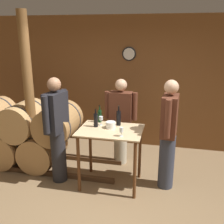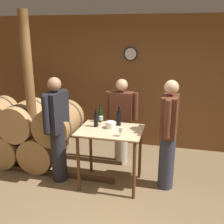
{
  "view_description": "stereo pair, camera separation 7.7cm",
  "coord_description": "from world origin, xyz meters",
  "px_view_note": "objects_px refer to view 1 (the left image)",
  "views": [
    {
      "loc": [
        0.79,
        -2.81,
        2.36
      ],
      "look_at": [
        -0.06,
        0.93,
        1.19
      ],
      "focal_mm": 42.0,
      "sensor_mm": 36.0,
      "label": 1
    },
    {
      "loc": [
        0.86,
        -2.8,
        2.36
      ],
      "look_at": [
        -0.06,
        0.93,
        1.19
      ],
      "focal_mm": 42.0,
      "sensor_mm": 36.0,
      "label": 2
    }
  ],
  "objects_px": {
    "wine_bottle_left": "(96,120)",
    "wine_glass_near_left": "(101,119)",
    "person_host": "(121,120)",
    "wine_bottle_far_left": "(100,116)",
    "wine_bottle_center": "(119,118)",
    "person_visitor_bearded": "(168,133)",
    "wooden_post": "(29,96)",
    "wine_glass_near_center": "(121,130)",
    "ice_bucket": "(111,125)",
    "person_visitor_with_scarf": "(57,128)"
  },
  "relations": [
    {
      "from": "wine_bottle_center",
      "to": "person_visitor_bearded",
      "type": "height_order",
      "value": "person_visitor_bearded"
    },
    {
      "from": "wine_glass_near_left",
      "to": "wine_bottle_left",
      "type": "bearing_deg",
      "value": -124.03
    },
    {
      "from": "wine_bottle_left",
      "to": "wine_glass_near_left",
      "type": "xyz_separation_m",
      "value": [
        0.06,
        0.09,
        -0.01
      ]
    },
    {
      "from": "wine_bottle_far_left",
      "to": "ice_bucket",
      "type": "xyz_separation_m",
      "value": [
        0.24,
        -0.24,
        -0.06
      ]
    },
    {
      "from": "wine_glass_near_center",
      "to": "person_visitor_bearded",
      "type": "relative_size",
      "value": 0.08
    },
    {
      "from": "wine_glass_near_center",
      "to": "wooden_post",
      "type": "bearing_deg",
      "value": 166.65
    },
    {
      "from": "wine_glass_near_center",
      "to": "person_visitor_bearded",
      "type": "xyz_separation_m",
      "value": [
        0.65,
        0.35,
        -0.12
      ]
    },
    {
      "from": "wine_bottle_center",
      "to": "wine_glass_near_center",
      "type": "distance_m",
      "value": 0.47
    },
    {
      "from": "wooden_post",
      "to": "person_visitor_bearded",
      "type": "relative_size",
      "value": 1.57
    },
    {
      "from": "wine_bottle_center",
      "to": "person_visitor_bearded",
      "type": "distance_m",
      "value": 0.8
    },
    {
      "from": "wine_bottle_left",
      "to": "ice_bucket",
      "type": "xyz_separation_m",
      "value": [
        0.24,
        -0.01,
        -0.06
      ]
    },
    {
      "from": "wine_bottle_center",
      "to": "person_host",
      "type": "xyz_separation_m",
      "value": [
        -0.07,
        0.54,
        -0.23
      ]
    },
    {
      "from": "wooden_post",
      "to": "wine_glass_near_center",
      "type": "distance_m",
      "value": 1.7
    },
    {
      "from": "wine_bottle_left",
      "to": "person_visitor_bearded",
      "type": "bearing_deg",
      "value": 2.87
    },
    {
      "from": "wooden_post",
      "to": "wine_bottle_far_left",
      "type": "relative_size",
      "value": 9.35
    },
    {
      "from": "wooden_post",
      "to": "wine_glass_near_left",
      "type": "xyz_separation_m",
      "value": [
        1.22,
        0.0,
        -0.3
      ]
    },
    {
      "from": "wooden_post",
      "to": "wine_bottle_left",
      "type": "relative_size",
      "value": 9.32
    },
    {
      "from": "wine_bottle_center",
      "to": "wine_glass_near_left",
      "type": "distance_m",
      "value": 0.28
    },
    {
      "from": "wine_bottle_center",
      "to": "wine_bottle_left",
      "type": "bearing_deg",
      "value": -155.63
    },
    {
      "from": "wine_bottle_left",
      "to": "person_visitor_with_scarf",
      "type": "height_order",
      "value": "person_visitor_with_scarf"
    },
    {
      "from": "wine_bottle_center",
      "to": "wine_glass_near_left",
      "type": "xyz_separation_m",
      "value": [
        -0.27,
        -0.06,
        -0.01
      ]
    },
    {
      "from": "wine_glass_near_left",
      "to": "person_visitor_bearded",
      "type": "distance_m",
      "value": 1.07
    },
    {
      "from": "wine_bottle_center",
      "to": "person_host",
      "type": "bearing_deg",
      "value": 97.26
    },
    {
      "from": "wine_glass_near_center",
      "to": "ice_bucket",
      "type": "relative_size",
      "value": 0.89
    },
    {
      "from": "ice_bucket",
      "to": "wooden_post",
      "type": "bearing_deg",
      "value": 176.16
    },
    {
      "from": "wine_glass_near_left",
      "to": "ice_bucket",
      "type": "relative_size",
      "value": 0.98
    },
    {
      "from": "wine_bottle_left",
      "to": "person_host",
      "type": "distance_m",
      "value": 0.77
    },
    {
      "from": "wine_bottle_far_left",
      "to": "wine_bottle_center",
      "type": "distance_m",
      "value": 0.34
    },
    {
      "from": "wine_bottle_far_left",
      "to": "wine_glass_near_center",
      "type": "bearing_deg",
      "value": -48.76
    },
    {
      "from": "wooden_post",
      "to": "person_visitor_with_scarf",
      "type": "xyz_separation_m",
      "value": [
        0.56,
        -0.23,
        -0.44
      ]
    },
    {
      "from": "wine_bottle_left",
      "to": "wine_glass_near_center",
      "type": "xyz_separation_m",
      "value": [
        0.46,
        -0.3,
        -0.02
      ]
    },
    {
      "from": "wine_bottle_center",
      "to": "ice_bucket",
      "type": "height_order",
      "value": "wine_bottle_center"
    },
    {
      "from": "wooden_post",
      "to": "wine_glass_near_center",
      "type": "relative_size",
      "value": 20.23
    },
    {
      "from": "wooden_post",
      "to": "person_visitor_bearded",
      "type": "distance_m",
      "value": 2.32
    },
    {
      "from": "wine_bottle_center",
      "to": "wooden_post",
      "type": "bearing_deg",
      "value": -177.56
    },
    {
      "from": "person_visitor_bearded",
      "to": "wine_glass_near_left",
      "type": "bearing_deg",
      "value": 178.27
    },
    {
      "from": "wooden_post",
      "to": "wine_bottle_far_left",
      "type": "xyz_separation_m",
      "value": [
        1.16,
        0.14,
        -0.3
      ]
    },
    {
      "from": "wooden_post",
      "to": "wine_bottle_center",
      "type": "distance_m",
      "value": 1.52
    },
    {
      "from": "wooden_post",
      "to": "person_visitor_with_scarf",
      "type": "height_order",
      "value": "wooden_post"
    },
    {
      "from": "wooden_post",
      "to": "person_host",
      "type": "xyz_separation_m",
      "value": [
        1.42,
        0.6,
        -0.51
      ]
    },
    {
      "from": "wooden_post",
      "to": "person_visitor_with_scarf",
      "type": "bearing_deg",
      "value": -21.88
    },
    {
      "from": "ice_bucket",
      "to": "person_visitor_bearded",
      "type": "relative_size",
      "value": 0.09
    },
    {
      "from": "person_host",
      "to": "person_visitor_with_scarf",
      "type": "bearing_deg",
      "value": -136.21
    },
    {
      "from": "wine_glass_near_left",
      "to": "person_host",
      "type": "bearing_deg",
      "value": 71.14
    },
    {
      "from": "wine_bottle_center",
      "to": "person_visitor_with_scarf",
      "type": "bearing_deg",
      "value": -162.77
    },
    {
      "from": "ice_bucket",
      "to": "person_visitor_with_scarf",
      "type": "bearing_deg",
      "value": -171.12
    },
    {
      "from": "wine_glass_near_left",
      "to": "person_visitor_with_scarf",
      "type": "height_order",
      "value": "person_visitor_with_scarf"
    },
    {
      "from": "wine_bottle_left",
      "to": "wine_bottle_center",
      "type": "height_order",
      "value": "wine_bottle_center"
    },
    {
      "from": "wine_bottle_far_left",
      "to": "wine_glass_near_left",
      "type": "bearing_deg",
      "value": -67.32
    },
    {
      "from": "wine_bottle_far_left",
      "to": "wine_glass_near_left",
      "type": "distance_m",
      "value": 0.16
    }
  ]
}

